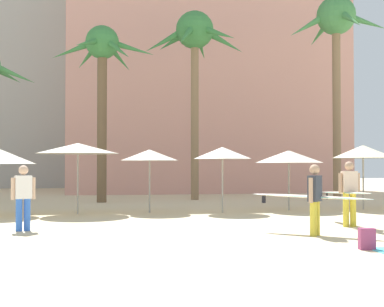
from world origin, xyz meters
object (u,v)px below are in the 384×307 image
(cafe_umbrella_0, at_px, (289,157))
(person_far_right, at_px, (313,197))
(backpack, at_px, (367,239))
(person_near_right, at_px, (23,195))
(palm_tree_right, at_px, (195,43))
(cafe_umbrella_5, at_px, (222,153))
(cafe_umbrella_3, at_px, (78,148))
(palm_tree_center, at_px, (336,30))
(palm_tree_left, at_px, (102,62))
(cafe_umbrella_1, at_px, (363,152))
(cafe_umbrella_8, at_px, (150,155))
(person_near_left, at_px, (347,192))

(cafe_umbrella_0, bearing_deg, person_far_right, -104.51)
(cafe_umbrella_0, height_order, backpack, cafe_umbrella_0)
(backpack, bearing_deg, person_near_right, 67.51)
(palm_tree_right, height_order, cafe_umbrella_5, palm_tree_right)
(cafe_umbrella_3, bearing_deg, cafe_umbrella_0, 2.93)
(palm_tree_right, height_order, cafe_umbrella_0, palm_tree_right)
(cafe_umbrella_3, bearing_deg, person_far_right, -47.40)
(palm_tree_center, xyz_separation_m, cafe_umbrella_3, (-12.24, -6.51, -6.22))
(palm_tree_left, bearing_deg, backpack, -69.27)
(palm_tree_right, relative_size, cafe_umbrella_5, 4.00)
(cafe_umbrella_5, distance_m, backpack, 8.59)
(palm_tree_right, relative_size, person_far_right, 3.65)
(palm_tree_center, bearing_deg, person_far_right, -116.29)
(palm_tree_left, bearing_deg, palm_tree_center, 4.02)
(cafe_umbrella_3, bearing_deg, palm_tree_left, 83.09)
(cafe_umbrella_0, bearing_deg, cafe_umbrella_1, -0.71)
(cafe_umbrella_8, bearing_deg, cafe_umbrella_3, -176.02)
(palm_tree_right, distance_m, cafe_umbrella_8, 9.16)
(cafe_umbrella_1, bearing_deg, palm_tree_left, 151.49)
(cafe_umbrella_3, bearing_deg, person_near_right, -103.05)
(cafe_umbrella_5, xyz_separation_m, person_near_left, (2.51, -4.50, -1.15))
(backpack, bearing_deg, person_near_left, -12.89)
(palm_tree_center, relative_size, cafe_umbrella_8, 4.59)
(cafe_umbrella_5, bearing_deg, person_near_left, -60.85)
(cafe_umbrella_5, xyz_separation_m, person_far_right, (0.89, -6.10, -1.18))
(palm_tree_right, xyz_separation_m, cafe_umbrella_1, (5.42, -6.54, -5.48))
(cafe_umbrella_1, relative_size, cafe_umbrella_5, 1.05)
(cafe_umbrella_5, relative_size, person_near_left, 0.74)
(person_near_left, bearing_deg, cafe_umbrella_1, 151.08)
(cafe_umbrella_5, height_order, person_near_right, cafe_umbrella_5)
(cafe_umbrella_0, bearing_deg, person_near_left, -91.49)
(cafe_umbrella_8, bearing_deg, person_near_left, -44.59)
(palm_tree_center, height_order, cafe_umbrella_0, palm_tree_center)
(cafe_umbrella_0, height_order, cafe_umbrella_3, cafe_umbrella_3)
(palm_tree_center, relative_size, person_near_right, 6.16)
(cafe_umbrella_1, bearing_deg, cafe_umbrella_8, -178.70)
(cafe_umbrella_5, bearing_deg, cafe_umbrella_1, 6.55)
(person_near_left, bearing_deg, person_near_right, -90.00)
(palm_tree_left, xyz_separation_m, cafe_umbrella_3, (-0.69, -5.70, -4.13))
(person_near_right, bearing_deg, cafe_umbrella_1, 93.66)
(cafe_umbrella_0, relative_size, cafe_umbrella_3, 0.90)
(cafe_umbrella_0, distance_m, backpack, 9.28)
(cafe_umbrella_5, bearing_deg, backpack, -82.30)
(cafe_umbrella_8, distance_m, person_near_left, 7.14)
(cafe_umbrella_8, distance_m, person_far_right, 7.47)
(palm_tree_right, bearing_deg, cafe_umbrella_0, -68.86)
(palm_tree_left, height_order, palm_tree_right, palm_tree_right)
(cafe_umbrella_0, height_order, cafe_umbrella_5, cafe_umbrella_5)
(cafe_umbrella_0, distance_m, person_far_right, 7.08)
(cafe_umbrella_0, bearing_deg, palm_tree_right, 111.14)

